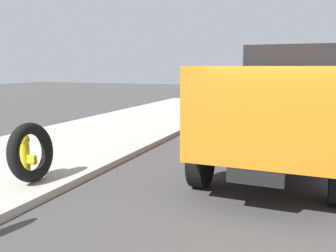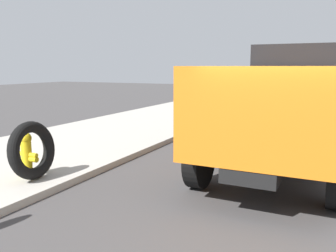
{
  "view_description": "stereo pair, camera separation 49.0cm",
  "coord_description": "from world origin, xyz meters",
  "px_view_note": "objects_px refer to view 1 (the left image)",
  "views": [
    {
      "loc": [
        -6.56,
        -0.35,
        2.39
      ],
      "look_at": [
        0.58,
        2.5,
        1.14
      ],
      "focal_mm": 39.03,
      "sensor_mm": 36.0,
      "label": 1
    },
    {
      "loc": [
        -6.37,
        -0.8,
        2.39
      ],
      "look_at": [
        0.58,
        2.5,
        1.14
      ],
      "focal_mm": 39.03,
      "sensor_mm": 36.0,
      "label": 2
    }
  ],
  "objects_px": {
    "loose_tire": "(31,152)",
    "dump_truck_red": "(322,83)",
    "dump_truck_orange": "(282,99)",
    "fire_hydrant": "(25,155)"
  },
  "relations": [
    {
      "from": "loose_tire",
      "to": "dump_truck_red",
      "type": "distance_m",
      "value": 15.04
    },
    {
      "from": "dump_truck_red",
      "to": "dump_truck_orange",
      "type": "bearing_deg",
      "value": 174.07
    },
    {
      "from": "fire_hydrant",
      "to": "dump_truck_orange",
      "type": "distance_m",
      "value": 6.02
    },
    {
      "from": "dump_truck_orange",
      "to": "dump_truck_red",
      "type": "height_order",
      "value": "same"
    },
    {
      "from": "fire_hydrant",
      "to": "dump_truck_red",
      "type": "xyz_separation_m",
      "value": [
        13.88,
        -5.69,
        0.97
      ]
    },
    {
      "from": "fire_hydrant",
      "to": "loose_tire",
      "type": "distance_m",
      "value": 0.35
    },
    {
      "from": "loose_tire",
      "to": "dump_truck_red",
      "type": "xyz_separation_m",
      "value": [
        14.01,
        -5.39,
        0.87
      ]
    },
    {
      "from": "fire_hydrant",
      "to": "dump_truck_red",
      "type": "height_order",
      "value": "dump_truck_red"
    },
    {
      "from": "loose_tire",
      "to": "dump_truck_red",
      "type": "bearing_deg",
      "value": -21.04
    },
    {
      "from": "loose_tire",
      "to": "dump_truck_red",
      "type": "relative_size",
      "value": 0.17
    }
  ]
}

